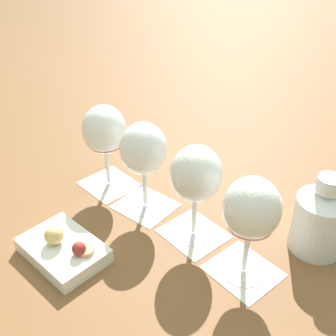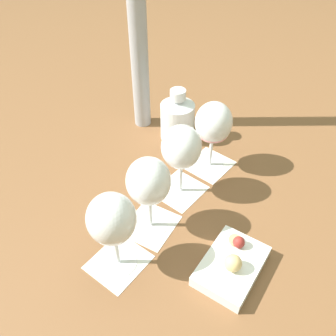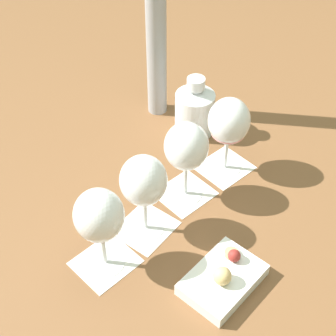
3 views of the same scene
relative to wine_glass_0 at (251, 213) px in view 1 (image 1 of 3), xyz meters
The scene contains 11 objects.
ground_plane 0.22m from the wine_glass_0, 43.95° to the right, with size 8.00×8.00×0.00m, color brown.
tasting_card_0 0.13m from the wine_glass_0, ahead, with size 0.15×0.15×0.00m.
tasting_card_1 0.18m from the wine_glass_0, 46.70° to the right, with size 0.15×0.15×0.00m.
tasting_card_2 0.28m from the wine_glass_0, 42.69° to the right, with size 0.15×0.15×0.00m.
tasting_card_3 0.39m from the wine_glass_0, 41.64° to the right, with size 0.15×0.15×0.00m.
wine_glass_0 is the anchor object (origin of this frame).
wine_glass_1 0.12m from the wine_glass_0, 46.70° to the right, with size 0.09×0.09×0.19m.
wine_glass_2 0.25m from the wine_glass_0, 42.69° to the right, with size 0.09×0.09×0.19m.
wine_glass_3 0.37m from the wine_glass_0, 41.64° to the right, with size 0.09×0.09×0.19m.
ceramic_vase 0.16m from the wine_glass_0, 152.91° to the right, with size 0.10×0.10×0.15m.
snack_dish 0.33m from the wine_glass_0, ahead, with size 0.18×0.18×0.06m.
Camera 1 is at (-0.03, 0.64, 0.54)m, focal length 45.00 mm.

